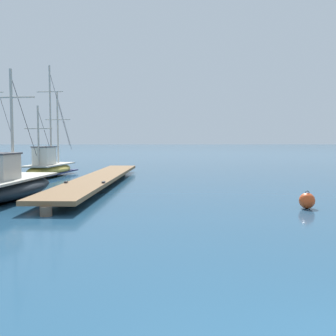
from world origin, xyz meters
The scene contains 4 objects.
floating_dock centered at (-5.51, 17.01, 0.36)m, with size 2.53×16.80×0.53m.
fishing_boat_0 centered at (-9.52, 22.14, 0.58)m, with size 2.62×6.54×6.99m.
fishing_boat_1 centered at (-8.25, 12.14, 0.56)m, with size 2.68×5.96×5.01m.
mooring_buoy centered at (2.44, 9.94, 0.26)m, with size 0.52×0.52×0.60m.
Camera 1 is at (-2.43, -2.97, 2.28)m, focal length 42.22 mm.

